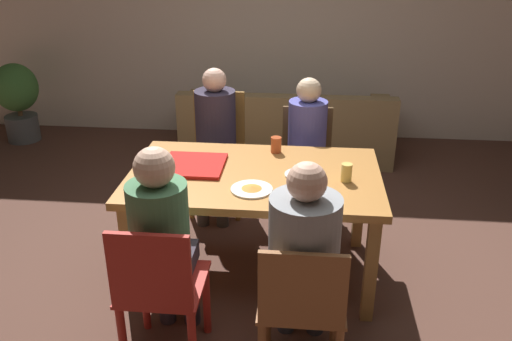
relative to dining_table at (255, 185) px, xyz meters
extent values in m
plane|color=brown|center=(0.00, 0.00, -0.68)|extent=(20.00, 20.00, 0.00)
cube|color=silver|center=(0.00, 2.91, 0.63)|extent=(7.45, 0.12, 2.63)
cube|color=#B47537|center=(0.00, 0.00, 0.06)|extent=(1.64, 1.02, 0.05)
cube|color=#B27E41|center=(-0.74, -0.43, -0.32)|extent=(0.07, 0.07, 0.72)
cube|color=#B27E41|center=(0.74, -0.43, -0.32)|extent=(0.07, 0.07, 0.72)
cube|color=#B27E41|center=(-0.74, 0.43, -0.32)|extent=(0.07, 0.07, 0.72)
cube|color=#B27E41|center=(0.74, 0.43, -0.32)|extent=(0.07, 0.07, 0.72)
cylinder|color=#B02820|center=(-0.59, -0.65, -0.45)|extent=(0.05, 0.05, 0.47)
cylinder|color=#B02820|center=(-0.22, -0.65, -0.45)|extent=(0.05, 0.05, 0.47)
cube|color=#B02820|center=(-0.41, -0.84, -0.21)|extent=(0.44, 0.46, 0.02)
cube|color=#B02820|center=(-0.41, -1.06, 0.02)|extent=(0.41, 0.03, 0.43)
cylinder|color=#362E38|center=(-0.48, -0.57, -0.44)|extent=(0.10, 0.10, 0.49)
cylinder|color=#362E38|center=(-0.33, -0.57, -0.44)|extent=(0.10, 0.10, 0.49)
cube|color=#362E38|center=(-0.41, -0.70, -0.15)|extent=(0.28, 0.29, 0.11)
cylinder|color=#467850|center=(-0.41, -0.84, 0.12)|extent=(0.31, 0.31, 0.53)
sphere|color=#DCAC8F|center=(-0.41, -0.84, 0.48)|extent=(0.21, 0.21, 0.21)
cylinder|color=#925A32|center=(0.14, -0.71, -0.45)|extent=(0.04, 0.04, 0.47)
cylinder|color=#925A32|center=(0.53, -0.71, -0.45)|extent=(0.04, 0.04, 0.47)
cube|color=#925A32|center=(0.34, -0.90, -0.21)|extent=(0.44, 0.44, 0.02)
cube|color=#925A32|center=(0.34, -1.11, 0.00)|extent=(0.42, 0.03, 0.40)
cylinder|color=#393945|center=(0.25, -0.58, -0.44)|extent=(0.10, 0.10, 0.49)
cylinder|color=#393945|center=(0.42, -0.58, -0.44)|extent=(0.10, 0.10, 0.49)
cube|color=#393945|center=(0.34, -0.73, -0.15)|extent=(0.32, 0.33, 0.11)
cylinder|color=gray|center=(0.34, -0.90, 0.11)|extent=(0.36, 0.36, 0.52)
sphere|color=#E2AC90|center=(0.34, -0.90, 0.46)|extent=(0.19, 0.19, 0.19)
cylinder|color=olive|center=(-0.21, 0.72, -0.45)|extent=(0.04, 0.04, 0.47)
cylinder|color=olive|center=(-0.60, 0.72, -0.45)|extent=(0.04, 0.04, 0.47)
cylinder|color=olive|center=(-0.21, 1.08, -0.45)|extent=(0.04, 0.04, 0.47)
cylinder|color=olive|center=(-0.60, 1.08, -0.45)|extent=(0.04, 0.04, 0.47)
cube|color=olive|center=(-0.41, 0.90, -0.21)|extent=(0.45, 0.41, 0.02)
cube|color=olive|center=(-0.41, 1.09, 0.06)|extent=(0.43, 0.03, 0.51)
cylinder|color=#3F3C39|center=(-0.33, 0.62, -0.44)|extent=(0.10, 0.10, 0.49)
cylinder|color=#3F3C39|center=(-0.49, 0.62, -0.44)|extent=(0.10, 0.10, 0.49)
cube|color=#3F3C39|center=(-0.41, 0.75, -0.15)|extent=(0.30, 0.29, 0.11)
cylinder|color=#30293B|center=(-0.41, 0.90, 0.11)|extent=(0.33, 0.33, 0.52)
sphere|color=beige|center=(-0.41, 0.90, 0.46)|extent=(0.19, 0.19, 0.19)
cylinder|color=brown|center=(0.52, 0.66, -0.45)|extent=(0.04, 0.04, 0.47)
cylinder|color=brown|center=(0.15, 0.66, -0.45)|extent=(0.04, 0.04, 0.47)
cylinder|color=brown|center=(0.52, 1.02, -0.45)|extent=(0.04, 0.04, 0.47)
cylinder|color=brown|center=(0.15, 1.02, -0.45)|extent=(0.04, 0.04, 0.47)
cube|color=brown|center=(0.34, 0.84, -0.21)|extent=(0.43, 0.41, 0.02)
cube|color=brown|center=(0.34, 1.03, 0.01)|extent=(0.41, 0.03, 0.42)
cylinder|color=#343148|center=(0.41, 0.53, -0.44)|extent=(0.10, 0.10, 0.49)
cylinder|color=#343148|center=(0.26, 0.53, -0.44)|extent=(0.10, 0.10, 0.49)
cube|color=#343148|center=(0.34, 0.68, -0.15)|extent=(0.27, 0.32, 0.11)
cylinder|color=#5151A7|center=(0.34, 0.84, 0.09)|extent=(0.30, 0.30, 0.48)
sphere|color=beige|center=(0.34, 0.84, 0.42)|extent=(0.19, 0.19, 0.19)
cube|color=red|center=(-0.42, 0.06, 0.10)|extent=(0.41, 0.41, 0.02)
cylinder|color=white|center=(0.30, -0.01, 0.09)|extent=(0.22, 0.22, 0.01)
cone|color=gold|center=(0.30, -0.01, 0.11)|extent=(0.12, 0.12, 0.02)
cylinder|color=white|center=(0.01, -0.25, 0.09)|extent=(0.26, 0.26, 0.01)
cone|color=orange|center=(0.01, -0.25, 0.11)|extent=(0.13, 0.13, 0.02)
cylinder|color=#E4C35F|center=(0.59, -0.07, 0.14)|extent=(0.07, 0.07, 0.12)
cylinder|color=#B74A26|center=(0.12, 0.38, 0.14)|extent=(0.08, 0.08, 0.11)
cube|color=olive|center=(0.12, 2.21, -0.47)|extent=(2.18, 0.77, 0.42)
cube|color=olive|center=(0.12, 1.90, -0.10)|extent=(2.18, 0.16, 0.32)
cube|color=olive|center=(-0.87, 2.21, -0.18)|extent=(0.20, 0.73, 0.18)
cube|color=olive|center=(1.11, 2.21, -0.18)|extent=(0.20, 0.73, 0.18)
cylinder|color=#525659|center=(-2.90, 2.35, -0.53)|extent=(0.36, 0.36, 0.30)
cylinder|color=brown|center=(-2.90, 2.35, -0.32)|extent=(0.05, 0.05, 0.13)
ellipsoid|color=#427E3B|center=(-2.90, 2.35, -0.06)|extent=(0.48, 0.48, 0.53)
camera|label=1|loc=(0.32, -3.16, 1.53)|focal=37.61mm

